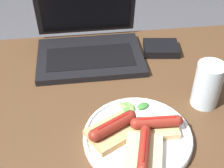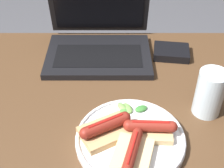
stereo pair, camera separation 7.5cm
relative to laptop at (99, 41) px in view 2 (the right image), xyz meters
The scene contains 9 objects.
desk 0.31m from the laptop, 100.12° to the right, with size 1.06×0.77×0.75m.
laptop is the anchor object (origin of this frame).
plate 0.37m from the laptop, 77.32° to the right, with size 0.24×0.24×0.02m.
sausage_toast_left 0.37m from the laptop, 70.65° to the right, with size 0.12×0.06×0.04m.
sausage_toast_middle 0.42m from the laptop, 79.03° to the right, with size 0.10×0.12×0.04m.
sausage_toast_right 0.35m from the laptop, 85.63° to the right, with size 0.13×0.12×0.05m.
salad_pile 0.28m from the laptop, 73.20° to the right, with size 0.08×0.05×0.01m.
drinking_glass 0.37m from the laptop, 44.06° to the right, with size 0.07×0.07×0.12m.
external_drive 0.22m from the laptop, ahead, with size 0.11×0.10×0.02m.
Camera 2 is at (0.09, -0.53, 1.29)m, focal length 50.00 mm.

